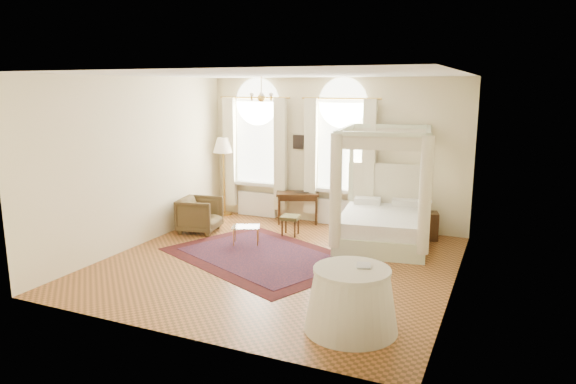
# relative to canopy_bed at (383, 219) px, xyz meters

# --- Properties ---
(ground) EXTENTS (6.00, 6.00, 0.00)m
(ground) POSITION_rel_canopy_bed_xyz_m (-1.44, -1.84, -0.53)
(ground) COLOR #9D5A2D
(ground) RESTS_ON ground
(room_walls) EXTENTS (6.00, 6.00, 6.00)m
(room_walls) POSITION_rel_canopy_bed_xyz_m (-1.44, -1.84, 1.45)
(room_walls) COLOR #F6E4BB
(room_walls) RESTS_ON ground
(window_left) EXTENTS (1.62, 0.27, 3.29)m
(window_left) POSITION_rel_canopy_bed_xyz_m (-3.34, 1.03, 0.96)
(window_left) COLOR white
(window_left) RESTS_ON room_walls
(window_right) EXTENTS (1.62, 0.27, 3.29)m
(window_right) POSITION_rel_canopy_bed_xyz_m (-1.24, 1.03, 0.96)
(window_right) COLOR white
(window_right) RESTS_ON room_walls
(chandelier) EXTENTS (0.51, 0.45, 0.50)m
(chandelier) POSITION_rel_canopy_bed_xyz_m (-2.34, -0.64, 2.38)
(chandelier) COLOR gold
(chandelier) RESTS_ON room_walls
(wall_pictures) EXTENTS (2.54, 0.03, 0.39)m
(wall_pictures) POSITION_rel_canopy_bed_xyz_m (-1.35, 1.13, 1.36)
(wall_pictures) COLOR black
(wall_pictures) RESTS_ON room_walls
(canopy_bed) EXTENTS (2.05, 2.39, 2.33)m
(canopy_bed) POSITION_rel_canopy_bed_xyz_m (0.00, 0.00, 0.00)
(canopy_bed) COLOR beige
(canopy_bed) RESTS_ON ground
(nightstand) EXTENTS (0.49, 0.46, 0.57)m
(nightstand) POSITION_rel_canopy_bed_xyz_m (0.77, 0.75, -0.24)
(nightstand) COLOR #39200F
(nightstand) RESTS_ON ground
(nightstand_lamp) EXTENTS (0.29, 0.29, 0.43)m
(nightstand_lamp) POSITION_rel_canopy_bed_xyz_m (0.68, 0.79, 0.33)
(nightstand_lamp) COLOR gold
(nightstand_lamp) RESTS_ON nightstand
(writing_desk) EXTENTS (1.08, 0.84, 0.72)m
(writing_desk) POSITION_rel_canopy_bed_xyz_m (-2.19, 0.86, 0.09)
(writing_desk) COLOR #39200F
(writing_desk) RESTS_ON ground
(laptop) EXTENTS (0.39, 0.30, 0.03)m
(laptop) POSITION_rel_canopy_bed_xyz_m (-2.08, 0.86, 0.21)
(laptop) COLOR black
(laptop) RESTS_ON writing_desk
(stool) EXTENTS (0.41, 0.41, 0.42)m
(stool) POSITION_rel_canopy_bed_xyz_m (-1.94, -0.13, -0.18)
(stool) COLOR #49421F
(stool) RESTS_ON ground
(armchair) EXTENTS (0.96, 0.94, 0.75)m
(armchair) POSITION_rel_canopy_bed_xyz_m (-3.86, -0.66, -0.15)
(armchair) COLOR #493A1F
(armchair) RESTS_ON ground
(coffee_table) EXTENTS (0.65, 0.56, 0.37)m
(coffee_table) POSITION_rel_canopy_bed_xyz_m (-2.49, -1.08, -0.20)
(coffee_table) COLOR silver
(coffee_table) RESTS_ON ground
(floor_lamp) EXTENTS (0.49, 0.49, 1.90)m
(floor_lamp) POSITION_rel_canopy_bed_xyz_m (-4.14, 0.86, 1.09)
(floor_lamp) COLOR gold
(floor_lamp) RESTS_ON ground
(oriental_rug) EXTENTS (4.10, 3.60, 0.01)m
(oriental_rug) POSITION_rel_canopy_bed_xyz_m (-1.87, -1.62, -0.52)
(oriental_rug) COLOR #461111
(oriental_rug) RESTS_ON ground
(side_table) EXTENTS (1.22, 1.22, 0.83)m
(side_table) POSITION_rel_canopy_bed_xyz_m (0.50, -3.77, -0.12)
(side_table) COLOR silver
(side_table) RESTS_ON ground
(book) EXTENTS (0.23, 0.28, 0.02)m
(book) POSITION_rel_canopy_bed_xyz_m (0.53, -3.66, 0.31)
(book) COLOR black
(book) RESTS_ON side_table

